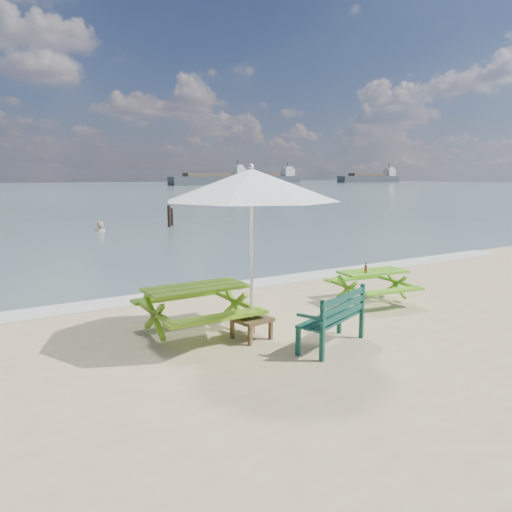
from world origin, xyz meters
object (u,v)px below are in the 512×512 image
picnic_table_right (372,287)px  park_bench (331,330)px  beer_bottle (366,269)px  swimmer (100,240)px  side_table (251,328)px  patio_umbrella (251,185)px  picnic_table_left (196,311)px

picnic_table_right → park_bench: 3.00m
beer_bottle → swimmer: 16.62m
swimmer → beer_bottle: bearing=-86.5°
side_table → patio_umbrella: patio_umbrella is taller
picnic_table_left → side_table: 1.01m
park_bench → side_table: 1.31m
park_bench → side_table: park_bench is taller
picnic_table_right → side_table: bearing=-168.9°
picnic_table_left → beer_bottle: beer_bottle is taller
patio_umbrella → side_table: bearing=0.0°
park_bench → swimmer: bearing=86.1°
picnic_table_right → beer_bottle: (-0.28, -0.07, 0.43)m
picnic_table_left → park_bench: 2.29m
picnic_table_right → park_bench: park_bench is taller
picnic_table_left → side_table: (0.63, -0.76, -0.20)m
patio_umbrella → beer_bottle: patio_umbrella is taller
side_table → picnic_table_left: bearing=129.5°
picnic_table_left → picnic_table_right: (4.03, -0.09, -0.07)m
side_table → swimmer: swimmer is taller
side_table → patio_umbrella: (0.00, 0.00, 2.32)m
side_table → beer_bottle: beer_bottle is taller
picnic_table_right → patio_umbrella: bearing=-168.9°
picnic_table_left → side_table: picnic_table_left is taller
side_table → beer_bottle: 3.23m
park_bench → swimmer: size_ratio=0.83×
patio_umbrella → picnic_table_right: bearing=11.1°
picnic_table_right → patio_umbrella: patio_umbrella is taller
patio_umbrella → swimmer: bearing=83.0°
swimmer → side_table: bearing=-97.0°
beer_bottle → patio_umbrella: bearing=-169.2°
side_table → swimmer: (2.10, 17.14, -0.60)m
park_bench → beer_bottle: (2.24, 1.56, 0.49)m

